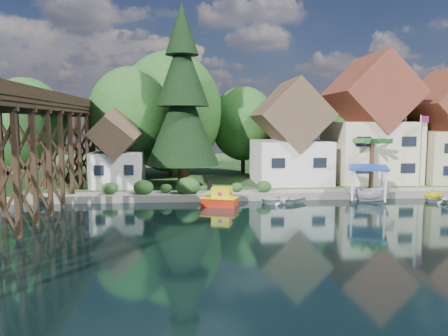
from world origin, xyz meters
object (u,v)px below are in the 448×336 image
(tugboat, at_px, (220,199))
(palm_tree, at_px, (372,142))
(shed, at_px, (118,154))
(boat_white_b, at_px, (446,198))
(boat_yellow, at_px, (434,193))
(house_center, at_px, (369,127))
(conifer, at_px, (182,100))
(boat_white_a, at_px, (285,198))
(house_left, at_px, (290,139))
(flagpole, at_px, (421,143))
(trestle_bridge, at_px, (34,143))
(boat_canopy, at_px, (368,186))

(tugboat, bearing_deg, palm_tree, 18.49)
(shed, relative_size, boat_white_b, 2.35)
(shed, bearing_deg, boat_yellow, -14.91)
(house_center, height_order, conifer, conifer)
(boat_white_a, bearing_deg, tugboat, 93.29)
(conifer, height_order, boat_white_b, conifer)
(tugboat, bearing_deg, conifer, 110.42)
(house_left, relative_size, conifer, 0.61)
(house_center, height_order, boat_white_a, house_center)
(tugboat, height_order, boat_yellow, tugboat)
(palm_tree, bearing_deg, flagpole, 8.27)
(trestle_bridge, height_order, conifer, conifer)
(house_center, distance_m, boat_canopy, 11.43)
(house_left, relative_size, palm_tree, 2.12)
(trestle_bridge, height_order, house_left, house_left)
(house_left, height_order, boat_yellow, house_left)
(palm_tree, relative_size, tugboat, 1.55)
(conifer, xyz_separation_m, boat_white_a, (8.84, -7.21, -8.78))
(trestle_bridge, relative_size, shed, 5.63)
(palm_tree, distance_m, boat_white_a, 11.28)
(flagpole, height_order, tugboat, flagpole)
(house_center, height_order, boat_yellow, house_center)
(palm_tree, distance_m, flagpole, 5.41)
(boat_canopy, xyz_separation_m, boat_white_b, (6.60, -1.28, -0.97))
(flagpole, bearing_deg, boat_canopy, -148.70)
(shed, height_order, boat_white_b, shed)
(house_left, height_order, house_center, house_center)
(boat_white_b, bearing_deg, shed, 83.28)
(boat_yellow, bearing_deg, boat_white_a, 69.80)
(conifer, xyz_separation_m, flagpole, (23.65, -2.41, -4.28))
(trestle_bridge, relative_size, boat_white_b, 13.24)
(trestle_bridge, bearing_deg, conifer, 37.10)
(trestle_bridge, distance_m, house_left, 25.42)
(tugboat, relative_size, boat_white_b, 1.00)
(boat_white_a, distance_m, boat_white_b, 14.20)
(flagpole, relative_size, boat_white_a, 1.80)
(house_center, bearing_deg, shed, -175.76)
(tugboat, height_order, boat_white_b, tugboat)
(trestle_bridge, bearing_deg, shed, 61.81)
(flagpole, bearing_deg, house_center, 122.73)
(trestle_bridge, distance_m, tugboat, 15.38)
(boat_white_a, xyz_separation_m, boat_yellow, (13.63, 0.07, 0.26))
(house_center, xyz_separation_m, palm_tree, (-2.14, -5.77, -1.39))
(palm_tree, xyz_separation_m, boat_white_a, (-9.47, -4.02, -4.62))
(boat_canopy, bearing_deg, boat_yellow, -3.10)
(boat_white_a, bearing_deg, conifer, 43.57)
(house_left, distance_m, palm_tree, 8.65)
(boat_white_a, height_order, boat_white_b, boat_white_a)
(boat_white_a, xyz_separation_m, boat_canopy, (7.57, 0.39, 0.90))
(shed, xyz_separation_m, boat_white_b, (29.56, -8.67, -3.48))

